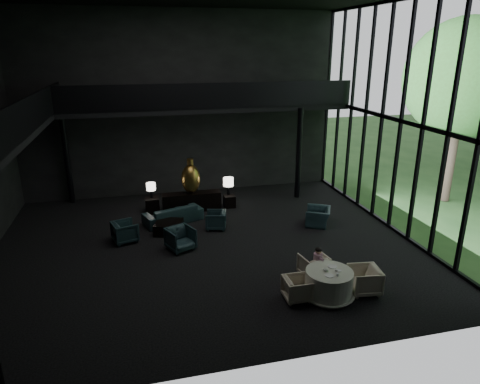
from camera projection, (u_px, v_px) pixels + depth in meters
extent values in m
cube|color=black|center=(207.00, 246.00, 14.61)|extent=(14.00, 12.00, 0.02)
cube|color=black|center=(182.00, 105.00, 18.84)|extent=(14.00, 0.04, 8.00)
cube|color=black|center=(257.00, 188.00, 7.81)|extent=(14.00, 0.04, 8.00)
cube|color=black|center=(208.00, 108.00, 18.15)|extent=(12.00, 2.00, 0.25)
cube|color=black|center=(28.00, 116.00, 12.00)|extent=(0.06, 12.00, 1.00)
cube|color=black|center=(212.00, 96.00, 17.04)|extent=(12.00, 0.06, 1.00)
cylinder|color=black|center=(67.00, 158.00, 18.08)|extent=(0.24, 0.24, 4.00)
cylinder|color=black|center=(299.00, 154.00, 18.74)|extent=(0.24, 0.24, 4.00)
cylinder|color=#382D23|center=(453.00, 146.00, 18.16)|extent=(0.36, 0.36, 4.90)
sphere|color=#2B5E21|center=(464.00, 78.00, 17.26)|extent=(4.80, 4.80, 4.80)
cube|color=black|center=(192.00, 202.00, 17.66)|extent=(2.40, 0.54, 0.76)
ellipsoid|color=#A86821|center=(191.00, 179.00, 17.38)|extent=(0.76, 0.76, 1.19)
cylinder|color=#A86821|center=(190.00, 162.00, 17.15)|extent=(0.26, 0.26, 0.24)
cube|color=black|center=(152.00, 205.00, 17.49)|extent=(0.55, 0.55, 0.61)
cylinder|color=black|center=(151.00, 194.00, 17.40)|extent=(0.11, 0.11, 0.33)
cylinder|color=white|center=(151.00, 187.00, 17.30)|extent=(0.37, 0.37, 0.30)
cube|color=black|center=(229.00, 201.00, 18.08)|extent=(0.46, 0.46, 0.51)
cylinder|color=black|center=(228.00, 190.00, 18.10)|extent=(0.13, 0.13, 0.38)
cylinder|color=white|center=(228.00, 182.00, 17.99)|extent=(0.43, 0.43, 0.35)
imported|color=black|center=(173.00, 210.00, 16.45)|extent=(2.52, 1.46, 0.95)
imported|color=#192E31|center=(125.00, 230.00, 14.80)|extent=(0.97, 1.00, 0.84)
imported|color=#203645|center=(216.00, 220.00, 15.89)|extent=(0.79, 0.82, 0.70)
imported|color=#1C2E38|center=(180.00, 237.00, 14.21)|extent=(1.14, 1.11, 0.91)
imported|color=#1D2A34|center=(318.00, 214.00, 16.21)|extent=(0.98, 1.13, 0.83)
cube|color=black|center=(169.00, 227.00, 15.58)|extent=(1.17, 1.17, 0.42)
cylinder|color=white|center=(329.00, 284.00, 11.55)|extent=(1.28, 1.28, 0.75)
cone|color=white|center=(328.00, 294.00, 11.66)|extent=(1.45, 1.45, 0.10)
imported|color=beige|center=(314.00, 265.00, 12.56)|extent=(0.81, 0.77, 0.73)
imported|color=#B9AD9D|center=(364.00, 278.00, 11.72)|extent=(0.88, 0.92, 0.85)
imported|color=#AFA197|center=(297.00, 289.00, 11.41)|extent=(0.60, 0.64, 0.65)
cylinder|color=#D4A6B7|center=(318.00, 260.00, 12.29)|extent=(0.27, 0.27, 0.38)
sphere|color=#D8A884|center=(319.00, 251.00, 12.20)|extent=(0.19, 0.19, 0.19)
ellipsoid|color=black|center=(319.00, 250.00, 12.19)|extent=(0.20, 0.20, 0.13)
cylinder|color=white|center=(329.00, 276.00, 11.20)|extent=(0.26, 0.26, 0.01)
cylinder|color=white|center=(332.00, 267.00, 11.66)|extent=(0.29, 0.29, 0.02)
cylinder|color=white|center=(338.00, 271.00, 11.46)|extent=(0.17, 0.17, 0.01)
cylinder|color=white|center=(337.00, 270.00, 11.42)|extent=(0.10, 0.10, 0.06)
ellipsoid|color=white|center=(326.00, 270.00, 11.44)|extent=(0.14, 0.14, 0.07)
cylinder|color=#99999E|center=(338.00, 275.00, 11.18)|extent=(0.08, 0.08, 0.07)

